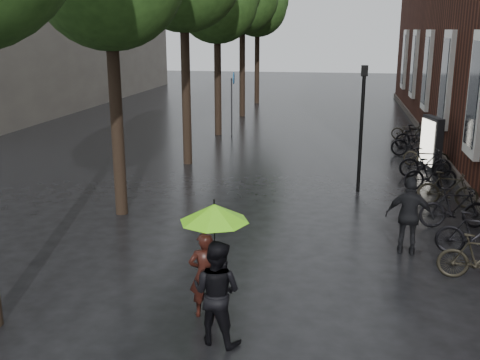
% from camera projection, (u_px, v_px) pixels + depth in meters
% --- Properties ---
extents(person_burgundy, '(0.65, 0.53, 1.52)m').
position_uv_depth(person_burgundy, '(205.00, 274.00, 9.56)').
color(person_burgundy, black).
rests_on(person_burgundy, ground).
extents(person_black, '(0.96, 0.84, 1.70)m').
position_uv_depth(person_black, '(217.00, 292.00, 8.72)').
color(person_black, black).
rests_on(person_black, ground).
extents(lime_umbrella, '(1.13, 1.13, 1.66)m').
position_uv_depth(lime_umbrella, '(214.00, 213.00, 8.86)').
color(lime_umbrella, black).
rests_on(lime_umbrella, ground).
extents(pedestrian_walking, '(1.06, 0.54, 1.74)m').
position_uv_depth(pedestrian_walking, '(410.00, 216.00, 12.23)').
color(pedestrian_walking, black).
rests_on(pedestrian_walking, ground).
extents(parked_bicycles, '(2.05, 15.67, 1.04)m').
position_uv_depth(parked_bicycles, '(432.00, 169.00, 17.90)').
color(parked_bicycles, black).
rests_on(parked_bicycles, ground).
extents(ad_lightbox, '(0.29, 1.26, 1.90)m').
position_uv_depth(ad_lightbox, '(431.00, 144.00, 19.57)').
color(ad_lightbox, black).
rests_on(ad_lightbox, ground).
extents(lamp_post, '(0.20, 0.20, 3.80)m').
position_uv_depth(lamp_post, '(362.00, 117.00, 16.61)').
color(lamp_post, black).
rests_on(lamp_post, ground).
extents(cycle_sign, '(0.15, 0.53, 2.92)m').
position_uv_depth(cycle_sign, '(233.00, 94.00, 25.79)').
color(cycle_sign, '#262628').
rests_on(cycle_sign, ground).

